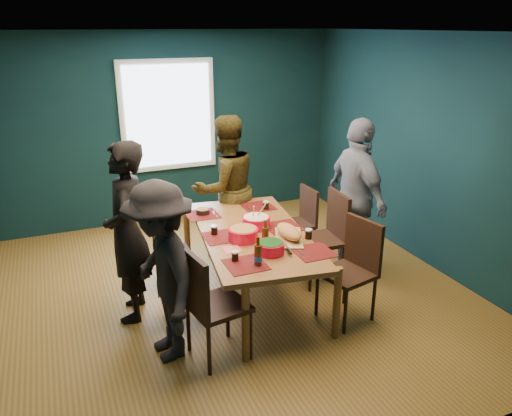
{
  "coord_description": "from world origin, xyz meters",
  "views": [
    {
      "loc": [
        -1.56,
        -4.53,
        2.77
      ],
      "look_at": [
        0.25,
        -0.18,
        1.03
      ],
      "focal_mm": 35.0,
      "sensor_mm": 36.0,
      "label": 1
    }
  ],
  "objects_px": {
    "chair_left_far": "(165,246)",
    "person_right": "(357,198)",
    "person_back": "(226,188)",
    "bowl_dumpling": "(256,222)",
    "chair_right_far": "(302,217)",
    "chair_left_mid": "(175,277)",
    "cutting_board": "(289,233)",
    "dining_table": "(253,238)",
    "chair_right_mid": "(329,231)",
    "chair_right_near": "(354,262)",
    "bowl_herbs": "(271,247)",
    "chair_left_near": "(208,298)",
    "bowl_salad": "(243,234)",
    "person_far_left": "(127,233)",
    "person_near_left": "(162,273)"
  },
  "relations": [
    {
      "from": "bowl_dumpling",
      "to": "chair_right_far",
      "type": "bearing_deg",
      "value": 37.08
    },
    {
      "from": "bowl_salad",
      "to": "bowl_herbs",
      "type": "bearing_deg",
      "value": -71.85
    },
    {
      "from": "chair_left_near",
      "to": "bowl_herbs",
      "type": "xyz_separation_m",
      "value": [
        0.7,
        0.26,
        0.24
      ]
    },
    {
      "from": "chair_left_near",
      "to": "bowl_herbs",
      "type": "bearing_deg",
      "value": 10.88
    },
    {
      "from": "chair_left_far",
      "to": "chair_right_far",
      "type": "relative_size",
      "value": 0.94
    },
    {
      "from": "chair_right_near",
      "to": "bowl_salad",
      "type": "bearing_deg",
      "value": 138.35
    },
    {
      "from": "dining_table",
      "to": "chair_right_mid",
      "type": "relative_size",
      "value": 2.09
    },
    {
      "from": "chair_left_far",
      "to": "chair_right_near",
      "type": "bearing_deg",
      "value": -36.63
    },
    {
      "from": "chair_right_mid",
      "to": "cutting_board",
      "type": "bearing_deg",
      "value": -147.08
    },
    {
      "from": "chair_left_far",
      "to": "cutting_board",
      "type": "distance_m",
      "value": 1.44
    },
    {
      "from": "chair_left_far",
      "to": "chair_left_mid",
      "type": "relative_size",
      "value": 0.97
    },
    {
      "from": "person_right",
      "to": "bowl_salad",
      "type": "distance_m",
      "value": 1.55
    },
    {
      "from": "chair_right_far",
      "to": "person_right",
      "type": "height_order",
      "value": "person_right"
    },
    {
      "from": "person_back",
      "to": "bowl_dumpling",
      "type": "relative_size",
      "value": 6.06
    },
    {
      "from": "bowl_dumpling",
      "to": "cutting_board",
      "type": "bearing_deg",
      "value": -65.82
    },
    {
      "from": "bowl_dumpling",
      "to": "chair_right_near",
      "type": "bearing_deg",
      "value": -46.66
    },
    {
      "from": "chair_left_mid",
      "to": "cutting_board",
      "type": "bearing_deg",
      "value": -6.11
    },
    {
      "from": "dining_table",
      "to": "chair_right_near",
      "type": "relative_size",
      "value": 2.14
    },
    {
      "from": "chair_left_far",
      "to": "person_right",
      "type": "distance_m",
      "value": 2.22
    },
    {
      "from": "chair_left_mid",
      "to": "person_far_left",
      "type": "relative_size",
      "value": 0.48
    },
    {
      "from": "chair_right_near",
      "to": "bowl_herbs",
      "type": "distance_m",
      "value": 0.88
    },
    {
      "from": "person_right",
      "to": "cutting_board",
      "type": "relative_size",
      "value": 2.77
    },
    {
      "from": "chair_right_near",
      "to": "bowl_herbs",
      "type": "height_order",
      "value": "chair_right_near"
    },
    {
      "from": "chair_left_near",
      "to": "cutting_board",
      "type": "relative_size",
      "value": 1.57
    },
    {
      "from": "bowl_dumpling",
      "to": "chair_right_mid",
      "type": "bearing_deg",
      "value": -0.58
    },
    {
      "from": "bowl_dumpling",
      "to": "bowl_herbs",
      "type": "height_order",
      "value": "bowl_dumpling"
    },
    {
      "from": "bowl_salad",
      "to": "chair_left_mid",
      "type": "bearing_deg",
      "value": 177.93
    },
    {
      "from": "chair_right_far",
      "to": "chair_left_mid",
      "type": "bearing_deg",
      "value": -156.2
    },
    {
      "from": "person_far_left",
      "to": "bowl_dumpling",
      "type": "height_order",
      "value": "person_far_left"
    },
    {
      "from": "chair_left_far",
      "to": "chair_right_far",
      "type": "bearing_deg",
      "value": 7.56
    },
    {
      "from": "chair_left_mid",
      "to": "chair_right_far",
      "type": "bearing_deg",
      "value": 29.43
    },
    {
      "from": "person_back",
      "to": "bowl_salad",
      "type": "relative_size",
      "value": 5.98
    },
    {
      "from": "chair_left_near",
      "to": "person_back",
      "type": "xyz_separation_m",
      "value": [
        0.84,
        1.93,
        0.29
      ]
    },
    {
      "from": "chair_right_mid",
      "to": "dining_table",
      "type": "bearing_deg",
      "value": -171.45
    },
    {
      "from": "person_back",
      "to": "bowl_dumpling",
      "type": "bearing_deg",
      "value": 77.63
    },
    {
      "from": "person_back",
      "to": "chair_left_far",
      "type": "bearing_deg",
      "value": 18.96
    },
    {
      "from": "chair_left_near",
      "to": "person_right",
      "type": "distance_m",
      "value": 2.32
    },
    {
      "from": "chair_left_far",
      "to": "bowl_salad",
      "type": "xyz_separation_m",
      "value": [
        0.62,
        -0.78,
        0.36
      ]
    },
    {
      "from": "chair_right_far",
      "to": "person_far_left",
      "type": "relative_size",
      "value": 0.49
    },
    {
      "from": "person_right",
      "to": "bowl_dumpling",
      "type": "height_order",
      "value": "person_right"
    },
    {
      "from": "dining_table",
      "to": "chair_left_mid",
      "type": "distance_m",
      "value": 0.89
    },
    {
      "from": "chair_left_mid",
      "to": "person_right",
      "type": "relative_size",
      "value": 0.47
    },
    {
      "from": "bowl_herbs",
      "to": "person_far_left",
      "type": "bearing_deg",
      "value": 148.63
    },
    {
      "from": "person_right",
      "to": "bowl_dumpling",
      "type": "xyz_separation_m",
      "value": [
        -1.27,
        -0.08,
        -0.07
      ]
    },
    {
      "from": "person_right",
      "to": "chair_right_far",
      "type": "bearing_deg",
      "value": 33.13
    },
    {
      "from": "chair_right_far",
      "to": "person_far_left",
      "type": "xyz_separation_m",
      "value": [
        -2.2,
        -0.59,
        0.38
      ]
    },
    {
      "from": "person_far_left",
      "to": "person_back",
      "type": "xyz_separation_m",
      "value": [
        1.33,
        0.94,
        -0.0
      ]
    },
    {
      "from": "chair_right_mid",
      "to": "person_right",
      "type": "relative_size",
      "value": 0.57
    },
    {
      "from": "chair_left_near",
      "to": "person_near_left",
      "type": "relative_size",
      "value": 0.64
    },
    {
      "from": "bowl_dumpling",
      "to": "cutting_board",
      "type": "distance_m",
      "value": 0.44
    }
  ]
}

